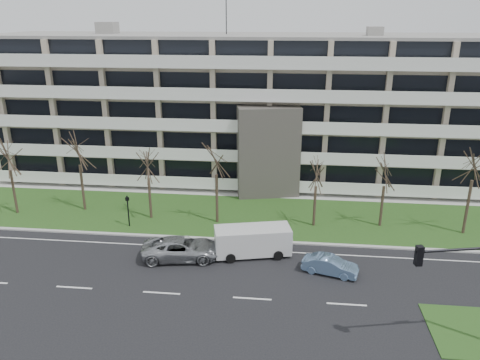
# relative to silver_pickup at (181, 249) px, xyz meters

# --- Properties ---
(ground) EXTENTS (160.00, 160.00, 0.00)m
(ground) POSITION_rel_silver_pickup_xyz_m (5.71, -4.70, -0.81)
(ground) COLOR black
(ground) RESTS_ON ground
(grass_verge) EXTENTS (90.00, 10.00, 0.06)m
(grass_verge) POSITION_rel_silver_pickup_xyz_m (5.71, 8.30, -0.78)
(grass_verge) COLOR #224C19
(grass_verge) RESTS_ON ground
(curb) EXTENTS (90.00, 0.35, 0.12)m
(curb) POSITION_rel_silver_pickup_xyz_m (5.71, 3.30, -0.75)
(curb) COLOR #B2B2AD
(curb) RESTS_ON ground
(sidewalk) EXTENTS (90.00, 2.00, 0.08)m
(sidewalk) POSITION_rel_silver_pickup_xyz_m (5.71, 13.80, -0.77)
(sidewalk) COLOR #B2B2AD
(sidewalk) RESTS_ON ground
(lane_edge_line) EXTENTS (90.00, 0.12, 0.01)m
(lane_edge_line) POSITION_rel_silver_pickup_xyz_m (5.71, 1.80, -0.80)
(lane_edge_line) COLOR white
(lane_edge_line) RESTS_ON ground
(apartment_building) EXTENTS (60.50, 15.10, 18.75)m
(apartment_building) POSITION_rel_silver_pickup_xyz_m (5.71, 20.62, 6.81)
(apartment_building) COLOR #B5A28D
(apartment_building) RESTS_ON ground
(silver_pickup) EXTENTS (6.13, 3.48, 1.61)m
(silver_pickup) POSITION_rel_silver_pickup_xyz_m (0.00, 0.00, 0.00)
(silver_pickup) COLOR #A4A6AB
(silver_pickup) RESTS_ON ground
(blue_sedan) EXTENTS (4.11, 2.36, 1.28)m
(blue_sedan) POSITION_rel_silver_pickup_xyz_m (10.90, -1.01, -0.17)
(blue_sedan) COLOR #769DCD
(blue_sedan) RESTS_ON ground
(white_van) EXTENTS (6.02, 3.35, 2.21)m
(white_van) POSITION_rel_silver_pickup_xyz_m (5.32, 1.17, 0.51)
(white_van) COLOR silver
(white_van) RESTS_ON ground
(traffic_signal) EXTENTS (5.58, 1.56, 6.59)m
(traffic_signal) POSITION_rel_silver_pickup_xyz_m (17.73, -8.13, 3.46)
(traffic_signal) COLOR black
(traffic_signal) RESTS_ON ground
(pedestrian_signal) EXTENTS (0.32, 0.29, 2.85)m
(pedestrian_signal) POSITION_rel_silver_pickup_xyz_m (-5.73, 4.96, 1.01)
(pedestrian_signal) COLOR black
(pedestrian_signal) RESTS_ON ground
(tree_0) EXTENTS (3.70, 3.70, 7.40)m
(tree_0) POSITION_rel_silver_pickup_xyz_m (-16.93, 6.63, 4.94)
(tree_0) COLOR #382B21
(tree_0) RESTS_ON ground
(tree_1) EXTENTS (3.93, 3.93, 7.86)m
(tree_1) POSITION_rel_silver_pickup_xyz_m (-11.08, 8.07, 5.30)
(tree_1) COLOR #382B21
(tree_1) RESTS_ON ground
(tree_2) EXTENTS (3.40, 3.40, 6.80)m
(tree_2) POSITION_rel_silver_pickup_xyz_m (-4.37, 6.90, 4.47)
(tree_2) COLOR #382B21
(tree_2) RESTS_ON ground
(tree_3) EXTENTS (3.96, 3.96, 7.91)m
(tree_3) POSITION_rel_silver_pickup_xyz_m (1.68, 6.64, 5.35)
(tree_3) COLOR #382B21
(tree_3) RESTS_ON ground
(tree_4) EXTENTS (3.25, 3.25, 6.50)m
(tree_4) POSITION_rel_silver_pickup_xyz_m (10.09, 6.82, 4.24)
(tree_4) COLOR #382B21
(tree_4) RESTS_ON ground
(tree_5) EXTENTS (3.28, 3.28, 6.55)m
(tree_5) POSITION_rel_silver_pickup_xyz_m (15.78, 7.38, 4.28)
(tree_5) COLOR #382B21
(tree_5) RESTS_ON ground
(tree_6) EXTENTS (4.22, 4.22, 8.44)m
(tree_6) POSITION_rel_silver_pickup_xyz_m (22.45, 6.65, 5.76)
(tree_6) COLOR #382B21
(tree_6) RESTS_ON ground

